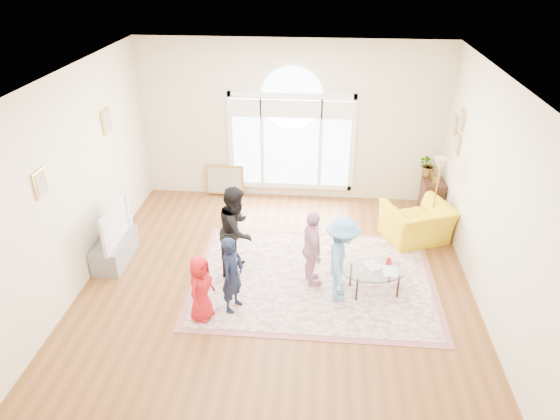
# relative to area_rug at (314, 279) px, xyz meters

# --- Properties ---
(ground) EXTENTS (6.00, 6.00, 0.00)m
(ground) POSITION_rel_area_rug_xyz_m (-0.57, -0.06, -0.01)
(ground) COLOR brown
(ground) RESTS_ON ground
(room_shell) EXTENTS (6.00, 6.00, 6.00)m
(room_shell) POSITION_rel_area_rug_xyz_m (-0.56, 2.77, 1.56)
(room_shell) COLOR beige
(room_shell) RESTS_ON ground
(area_rug) EXTENTS (3.60, 2.60, 0.02)m
(area_rug) POSITION_rel_area_rug_xyz_m (0.00, 0.00, 0.00)
(area_rug) COLOR beige
(area_rug) RESTS_ON ground
(rug_border) EXTENTS (3.80, 2.80, 0.01)m
(rug_border) POSITION_rel_area_rug_xyz_m (0.00, 0.00, -0.00)
(rug_border) COLOR #9B5A59
(rug_border) RESTS_ON ground
(tv_console) EXTENTS (0.45, 1.00, 0.42)m
(tv_console) POSITION_rel_area_rug_xyz_m (-3.32, 0.24, 0.20)
(tv_console) COLOR gray
(tv_console) RESTS_ON ground
(television) EXTENTS (0.17, 1.11, 0.64)m
(television) POSITION_rel_area_rug_xyz_m (-3.32, 0.24, 0.73)
(television) COLOR black
(television) RESTS_ON tv_console
(coffee_table) EXTENTS (1.10, 0.83, 0.54)m
(coffee_table) POSITION_rel_area_rug_xyz_m (0.91, -0.25, 0.39)
(coffee_table) COLOR silver
(coffee_table) RESTS_ON ground
(armchair) EXTENTS (1.35, 1.27, 0.70)m
(armchair) POSITION_rel_area_rug_xyz_m (1.77, 1.35, 0.34)
(armchair) COLOR yellow
(armchair) RESTS_ON ground
(side_cabinet) EXTENTS (0.40, 0.50, 0.70)m
(side_cabinet) POSITION_rel_area_rug_xyz_m (2.21, 2.37, 0.34)
(side_cabinet) COLOR black
(side_cabinet) RESTS_ON ground
(floor_lamp) EXTENTS (0.28, 0.28, 1.51)m
(floor_lamp) POSITION_rel_area_rug_xyz_m (2.06, 1.56, 1.27)
(floor_lamp) COLOR black
(floor_lamp) RESTS_ON ground
(plant_pedestal) EXTENTS (0.20, 0.20, 0.70)m
(plant_pedestal) POSITION_rel_area_rug_xyz_m (2.13, 2.63, 0.34)
(plant_pedestal) COLOR white
(plant_pedestal) RESTS_ON ground
(potted_plant) EXTENTS (0.51, 0.47, 0.47)m
(potted_plant) POSITION_rel_area_rug_xyz_m (2.13, 2.63, 0.92)
(potted_plant) COLOR #33722D
(potted_plant) RESTS_ON plant_pedestal
(leaning_picture) EXTENTS (0.80, 0.14, 0.62)m
(leaning_picture) POSITION_rel_area_rug_xyz_m (-1.95, 2.84, -0.01)
(leaning_picture) COLOR tan
(leaning_picture) RESTS_ON ground
(child_red) EXTENTS (0.46, 0.57, 1.00)m
(child_red) POSITION_rel_area_rug_xyz_m (-1.55, -1.05, 0.51)
(child_red) COLOR red
(child_red) RESTS_ON area_rug
(child_navy) EXTENTS (0.42, 0.50, 1.18)m
(child_navy) POSITION_rel_area_rug_xyz_m (-1.14, -0.82, 0.60)
(child_navy) COLOR #131A31
(child_navy) RESTS_ON area_rug
(child_black) EXTENTS (0.66, 0.79, 1.48)m
(child_black) POSITION_rel_area_rug_xyz_m (-1.24, 0.15, 0.75)
(child_black) COLOR black
(child_black) RESTS_ON area_rug
(child_pink) EXTENTS (0.50, 0.79, 1.25)m
(child_pink) POSITION_rel_area_rug_xyz_m (-0.04, -0.12, 0.63)
(child_pink) COLOR pink
(child_pink) RESTS_ON area_rug
(child_blue) EXTENTS (0.53, 0.88, 1.35)m
(child_blue) POSITION_rel_area_rug_xyz_m (0.39, -0.43, 0.68)
(child_blue) COLOR #5E9CCA
(child_blue) RESTS_ON area_rug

